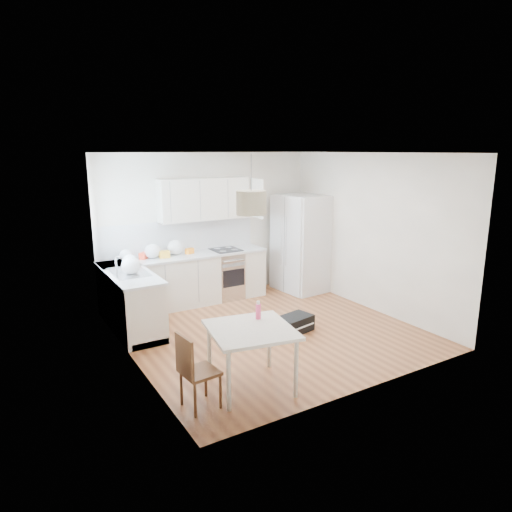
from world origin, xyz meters
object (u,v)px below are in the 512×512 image
Objects in this scene: dining_chair at (200,370)px; gym_bag at (295,324)px; dining_table at (251,335)px; refrigerator at (302,243)px.

dining_chair is 2.47m from gym_bag.
gym_bag is at bearing 48.09° from dining_table.
dining_table is at bearing 1.52° from dining_chair.
refrigerator is at bearing 55.40° from dining_table.
gym_bag is at bearing 23.85° from dining_chair.
dining_table is (-2.82, -2.83, -0.29)m from refrigerator.
dining_chair is at bearing -162.07° from gym_bag.
refrigerator reaches higher than dining_chair.
dining_chair reaches higher than gym_bag.
dining_table is 1.91m from gym_bag.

